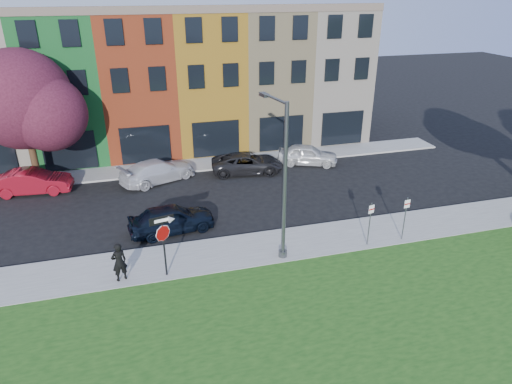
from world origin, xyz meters
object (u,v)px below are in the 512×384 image
object	(u,v)px
stop_sign	(163,234)
man	(119,262)
street_lamp	(282,182)
sedan_near	(172,219)

from	to	relation	value
stop_sign	man	bearing A→B (deg)	163.24
man	street_lamp	size ratio (longest dim) A/B	0.24
sedan_near	street_lamp	xyz separation A→B (m)	(4.67, -3.77, 3.07)
man	street_lamp	distance (m)	7.78
stop_sign	street_lamp	size ratio (longest dim) A/B	0.39
stop_sign	man	world-z (taller)	stop_sign
sedan_near	street_lamp	size ratio (longest dim) A/B	0.63
stop_sign	sedan_near	distance (m)	4.35
stop_sign	street_lamp	distance (m)	5.59
stop_sign	man	size ratio (longest dim) A/B	1.61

